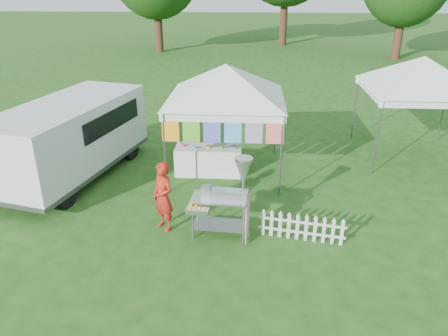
{
  "coord_description": "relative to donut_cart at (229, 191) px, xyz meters",
  "views": [
    {
      "loc": [
        0.67,
        -7.74,
        5.09
      ],
      "look_at": [
        0.1,
        1.21,
        1.1
      ],
      "focal_mm": 35.0,
      "sensor_mm": 36.0,
      "label": 1
    }
  ],
  "objects": [
    {
      "name": "canopy_main",
      "position": [
        -0.26,
        3.33,
        1.94
      ],
      "size": [
        4.24,
        4.24,
        3.45
      ],
      "color": "#59595E",
      "rests_on": "ground"
    },
    {
      "name": "ground",
      "position": [
        -0.26,
        -0.16,
        -1.05
      ],
      "size": [
        120.0,
        120.0,
        0.0
      ],
      "primitive_type": "plane",
      "color": "#1E4814",
      "rests_on": "ground"
    },
    {
      "name": "vendor",
      "position": [
        -1.4,
        0.2,
        -0.27
      ],
      "size": [
        0.66,
        0.66,
        1.55
      ],
      "primitive_type": "imported",
      "rotation": [
        0.0,
        0.0,
        -0.77
      ],
      "color": "#B32216",
      "rests_on": "ground"
    },
    {
      "name": "picket_fence",
      "position": [
        1.52,
        -0.08,
        -0.76
      ],
      "size": [
        1.77,
        0.36,
        0.56
      ],
      "rotation": [
        0.0,
        0.0,
        -0.19
      ],
      "color": "silver",
      "rests_on": "ground"
    },
    {
      "name": "cargo_van",
      "position": [
        -4.35,
        2.87,
        0.06
      ],
      "size": [
        3.11,
        5.27,
        2.05
      ],
      "rotation": [
        0.0,
        0.0,
        -0.24
      ],
      "color": "silver",
      "rests_on": "ground"
    },
    {
      "name": "display_table",
      "position": [
        -0.73,
        3.13,
        -0.66
      ],
      "size": [
        1.8,
        0.7,
        0.78
      ],
      "primitive_type": "cube",
      "color": "white",
      "rests_on": "ground"
    },
    {
      "name": "canopy_right",
      "position": [
        5.24,
        4.84,
        1.94
      ],
      "size": [
        4.24,
        4.24,
        3.45
      ],
      "color": "#59595E",
      "rests_on": "ground"
    },
    {
      "name": "donut_cart",
      "position": [
        0.0,
        0.0,
        0.0
      ],
      "size": [
        1.34,
        0.83,
        1.78
      ],
      "rotation": [
        0.0,
        0.0,
        -0.08
      ],
      "color": "gray",
      "rests_on": "ground"
    }
  ]
}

